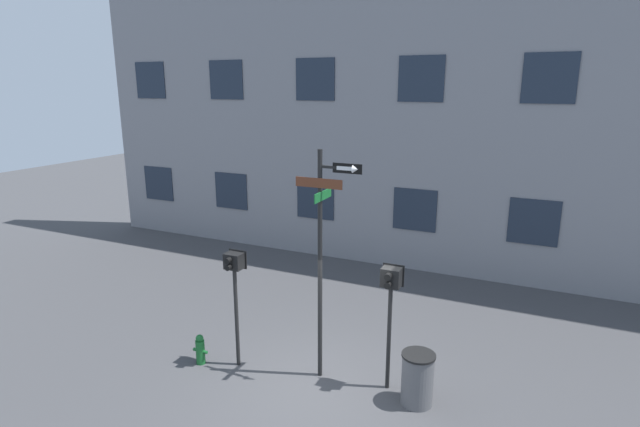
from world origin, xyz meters
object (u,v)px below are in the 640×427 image
pedestrian_signal_left (235,277)px  trash_bin (417,379)px  fire_hydrant (200,350)px  pedestrian_signal_right (391,293)px  street_sign_pole (323,249)px

pedestrian_signal_left → trash_bin: 4.04m
trash_bin → fire_hydrant: bearing=-172.7°
pedestrian_signal_right → street_sign_pole: bearing=-172.8°
pedestrian_signal_right → fire_hydrant: pedestrian_signal_right is taller
fire_hydrant → trash_bin: (4.50, 0.58, 0.18)m
fire_hydrant → pedestrian_signal_right: bearing=12.0°
street_sign_pole → pedestrian_signal_right: (1.31, 0.16, -0.73)m
pedestrian_signal_right → trash_bin: (0.64, -0.24, -1.49)m
street_sign_pole → fire_hydrant: street_sign_pole is taller
pedestrian_signal_right → trash_bin: size_ratio=2.49×
pedestrian_signal_left → fire_hydrant: pedestrian_signal_left is taller
street_sign_pole → fire_hydrant: bearing=-165.6°
street_sign_pole → pedestrian_signal_right: size_ratio=1.84×
street_sign_pole → fire_hydrant: (-2.55, -0.65, -2.40)m
pedestrian_signal_left → trash_bin: bearing=4.4°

